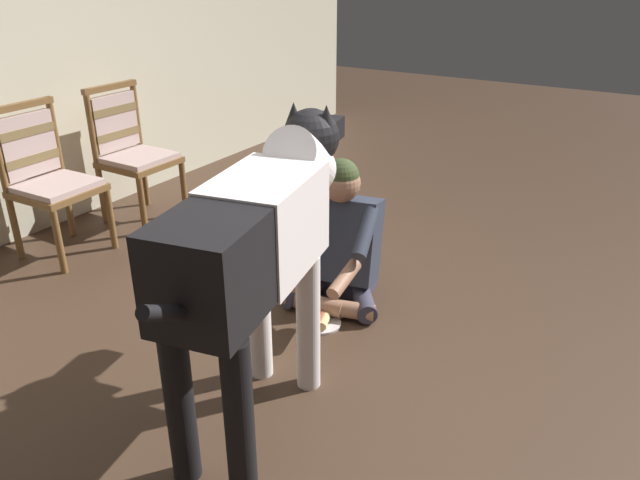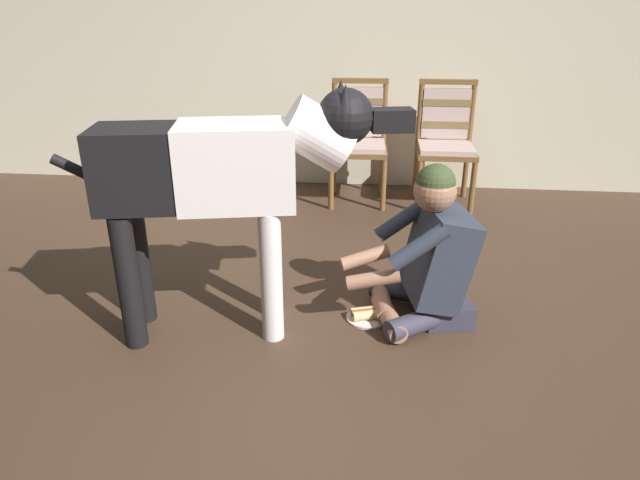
{
  "view_description": "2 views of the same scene",
  "coord_description": "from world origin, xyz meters",
  "px_view_note": "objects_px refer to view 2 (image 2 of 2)",
  "views": [
    {
      "loc": [
        -2.2,
        -1.05,
        1.79
      ],
      "look_at": [
        -0.12,
        0.23,
        0.66
      ],
      "focal_mm": 34.22,
      "sensor_mm": 36.0,
      "label": 1
    },
    {
      "loc": [
        0.19,
        -2.13,
        1.53
      ],
      "look_at": [
        -0.08,
        0.46,
        0.42
      ],
      "focal_mm": 30.97,
      "sensor_mm": 36.0,
      "label": 2
    }
  ],
  "objects_px": {
    "large_dog": "(225,175)",
    "person_sitting_on_floor": "(429,258)",
    "dining_chair_left_of_pair": "(359,135)",
    "dining_chair_right_of_pair": "(445,137)",
    "hot_dog_on_plate": "(367,315)"
  },
  "relations": [
    {
      "from": "large_dog",
      "to": "person_sitting_on_floor",
      "type": "bearing_deg",
      "value": 11.3
    },
    {
      "from": "dining_chair_left_of_pair",
      "to": "large_dog",
      "type": "bearing_deg",
      "value": -104.43
    },
    {
      "from": "dining_chair_right_of_pair",
      "to": "hot_dog_on_plate",
      "type": "relative_size",
      "value": 4.52
    },
    {
      "from": "person_sitting_on_floor",
      "to": "large_dog",
      "type": "xyz_separation_m",
      "value": [
        -0.98,
        -0.2,
        0.47
      ]
    },
    {
      "from": "dining_chair_left_of_pair",
      "to": "person_sitting_on_floor",
      "type": "relative_size",
      "value": 1.18
    },
    {
      "from": "dining_chair_left_of_pair",
      "to": "hot_dog_on_plate",
      "type": "xyz_separation_m",
      "value": [
        0.13,
        -1.98,
        -0.52
      ]
    },
    {
      "from": "large_dog",
      "to": "dining_chair_right_of_pair",
      "type": "bearing_deg",
      "value": 59.51
    },
    {
      "from": "dining_chair_right_of_pair",
      "to": "person_sitting_on_floor",
      "type": "height_order",
      "value": "dining_chair_right_of_pair"
    },
    {
      "from": "dining_chair_left_of_pair",
      "to": "large_dog",
      "type": "xyz_separation_m",
      "value": [
        -0.54,
        -2.12,
        0.26
      ]
    },
    {
      "from": "dining_chair_right_of_pair",
      "to": "person_sitting_on_floor",
      "type": "bearing_deg",
      "value": -97.94
    },
    {
      "from": "dining_chair_right_of_pair",
      "to": "large_dog",
      "type": "bearing_deg",
      "value": -120.49
    },
    {
      "from": "person_sitting_on_floor",
      "to": "large_dog",
      "type": "height_order",
      "value": "large_dog"
    },
    {
      "from": "person_sitting_on_floor",
      "to": "dining_chair_right_of_pair",
      "type": "bearing_deg",
      "value": 82.06
    },
    {
      "from": "person_sitting_on_floor",
      "to": "large_dog",
      "type": "relative_size",
      "value": 0.52
    },
    {
      "from": "large_dog",
      "to": "dining_chair_left_of_pair",
      "type": "bearing_deg",
      "value": 75.57
    }
  ]
}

